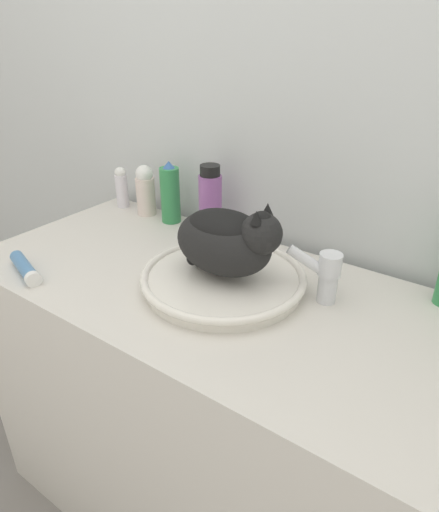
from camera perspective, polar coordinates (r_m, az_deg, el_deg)
name	(u,v)px	position (r m, az deg, el deg)	size (l,w,h in m)	color
wall_back	(282,124)	(1.31, 7.78, 16.02)	(8.00, 0.05, 2.40)	silver
vanity_counter	(206,410)	(1.41, -1.69, -18.69)	(1.26, 0.61, 0.87)	beige
sink_basin	(223,279)	(1.11, 0.48, -2.84)	(0.40, 0.40, 0.04)	white
cat	(228,239)	(1.06, 1.03, 2.20)	(0.27, 0.23, 0.19)	black
faucet	(325,274)	(1.06, 13.06, -2.15)	(0.12, 0.07, 0.13)	silver
spray_bottle_trigger	(170,194)	(1.46, -6.18, 7.72)	(0.06, 0.06, 0.20)	#338C4C
lotion_bottle_white	(145,190)	(1.54, -9.24, 8.11)	(0.06, 0.06, 0.17)	silver
deodorant_stick	(122,187)	(1.62, -12.14, 8.41)	(0.04, 0.04, 0.14)	silver
mouthwash_bottle	(210,201)	(1.37, -1.16, 6.85)	(0.07, 0.07, 0.21)	#93569E
cream_tube	(25,268)	(1.27, -23.11, -1.42)	(0.17, 0.09, 0.04)	#4C7FB2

